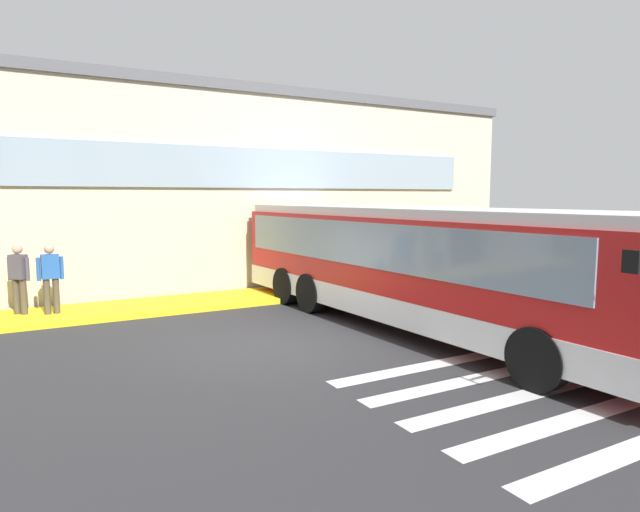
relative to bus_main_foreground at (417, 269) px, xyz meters
The scene contains 7 objects.
ground_plane 3.61m from the bus_main_foreground, behind, with size 80.00×90.00×0.02m, color #2B2B2D.
bay_paint_stripes 4.52m from the bus_main_foreground, 108.27° to the right, with size 4.40×3.96×0.01m.
terminal_building 12.57m from the bus_main_foreground, 108.98° to the left, with size 25.80×13.80×6.34m.
boarding_curb 6.07m from the bus_main_foreground, 124.38° to the left, with size 28.00×2.00×0.15m, color yellow.
bus_main_foreground is the anchor object (origin of this frame).
passenger_by_doorway 9.32m from the bus_main_foreground, 146.52° to the left, with size 0.46×0.43×1.68m.
passenger_at_curb_edge 8.62m from the bus_main_foreground, 145.64° to the left, with size 0.59×0.39×1.68m.
Camera 1 is at (-4.35, -9.45, 2.95)m, focal length 30.26 mm.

